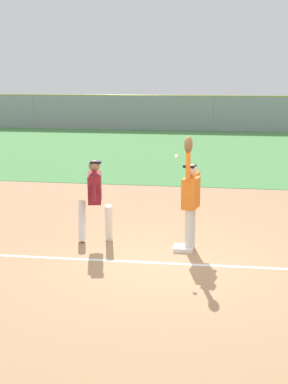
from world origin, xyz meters
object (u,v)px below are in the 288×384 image
object	(u,v)px
first_base	(183,248)
baseball	(176,156)
fielder	(190,195)
parked_car_silver	(245,117)
runner	(95,195)
parked_car_white	(171,116)

from	to	relation	value
first_base	baseball	distance (m)	1.84
fielder	first_base	bearing A→B (deg)	34.01
fielder	parked_car_silver	distance (m)	26.52
first_base	runner	distance (m)	2.10
baseball	parked_car_silver	size ratio (longest dim) A/B	0.02
first_base	parked_car_silver	xyz separation A→B (m)	(1.81, 26.51, 0.63)
first_base	runner	world-z (taller)	runner
first_base	fielder	world-z (taller)	fielder
fielder	parked_car_silver	bearing A→B (deg)	-81.59
first_base	baseball	size ratio (longest dim) A/B	5.14
baseball	parked_car_white	xyz separation A→B (m)	(-3.01, 26.48, -1.20)
first_base	fielder	xyz separation A→B (m)	(0.12, 0.05, 1.08)
fielder	parked_car_silver	size ratio (longest dim) A/B	0.52
first_base	runner	xyz separation A→B (m)	(-1.85, 0.26, 0.96)
first_base	parked_car_silver	bearing A→B (deg)	86.10
runner	baseball	size ratio (longest dim) A/B	23.24
fielder	parked_car_silver	xyz separation A→B (m)	(1.69, 26.46, -0.45)
first_base	parked_car_white	bearing A→B (deg)	96.83
fielder	parked_car_white	bearing A→B (deg)	-70.84
first_base	runner	bearing A→B (deg)	171.96
baseball	parked_car_white	distance (m)	26.68
first_base	parked_car_white	world-z (taller)	parked_car_white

